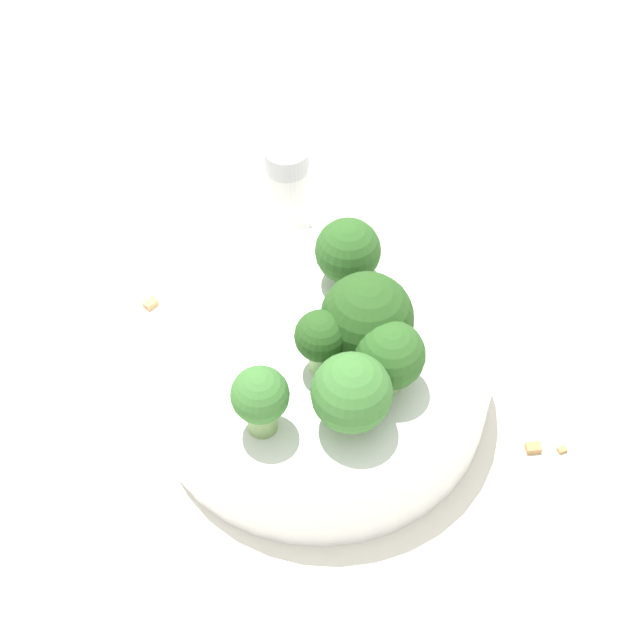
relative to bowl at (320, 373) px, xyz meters
name	(u,v)px	position (x,y,z in m)	size (l,w,h in m)	color
ground_plane	(320,396)	(0.00, 0.00, -0.03)	(3.00, 3.00, 0.00)	silver
bowl	(320,373)	(0.00, 0.00, 0.00)	(0.22, 0.22, 0.05)	white
broccoli_floret_0	(352,393)	(-0.06, -0.02, 0.06)	(0.05, 0.05, 0.05)	#7A9E5B
broccoli_floret_1	(314,339)	(-0.01, 0.00, 0.05)	(0.03, 0.03, 0.05)	#8EB770
broccoli_floret_2	(390,357)	(-0.03, -0.04, 0.05)	(0.04, 0.04, 0.05)	#8EB770
broccoli_floret_3	(367,314)	(0.00, -0.03, 0.05)	(0.06, 0.06, 0.06)	#7A9E5B
broccoli_floret_4	(260,398)	(-0.06, 0.04, 0.06)	(0.03, 0.03, 0.05)	#7A9E5B
broccoli_floret_5	(348,252)	(0.06, -0.02, 0.05)	(0.04, 0.04, 0.05)	#7A9E5B
pepper_shaker	(288,190)	(0.17, 0.02, 0.01)	(0.03, 0.03, 0.08)	silver
almond_crumb_0	(150,301)	(0.09, 0.12, -0.02)	(0.01, 0.01, 0.01)	tan
almond_crumb_1	(534,446)	(-0.05, -0.14, -0.02)	(0.01, 0.01, 0.01)	#AD7F4C
almond_crumb_2	(563,449)	(-0.05, -0.16, -0.02)	(0.01, 0.00, 0.01)	#AD7F4C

